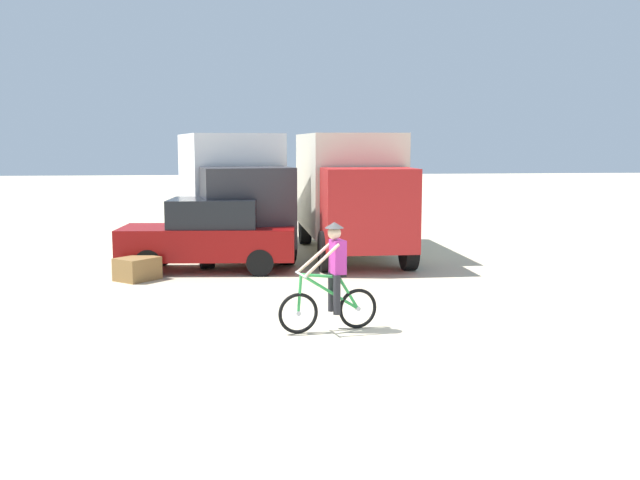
# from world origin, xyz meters

# --- Properties ---
(ground_plane) EXTENTS (120.00, 120.00, 0.00)m
(ground_plane) POSITION_xyz_m (0.00, 0.00, 0.00)
(ground_plane) COLOR beige
(box_truck_avon_van) EXTENTS (3.34, 7.02, 3.35)m
(box_truck_avon_van) POSITION_xyz_m (-1.97, 9.40, 1.87)
(box_truck_avon_van) COLOR white
(box_truck_avon_van) RESTS_ON ground
(box_truck_cream_rv) EXTENTS (2.46, 6.78, 3.35)m
(box_truck_cream_rv) POSITION_xyz_m (1.33, 8.45, 1.87)
(box_truck_cream_rv) COLOR beige
(box_truck_cream_rv) RESTS_ON ground
(sedan_parked) EXTENTS (4.34, 2.13, 1.76)m
(sedan_parked) POSITION_xyz_m (-2.46, 6.19, 0.88)
(sedan_parked) COLOR maroon
(sedan_parked) RESTS_ON ground
(cyclist_orange_shirt) EXTENTS (1.70, 0.59, 1.82)m
(cyclist_orange_shirt) POSITION_xyz_m (-0.25, 0.10, 0.85)
(cyclist_orange_shirt) COLOR black
(cyclist_orange_shirt) RESTS_ON ground
(supply_crate) EXTENTS (1.11, 1.12, 0.52)m
(supply_crate) POSITION_xyz_m (-4.07, 5.10, 0.26)
(supply_crate) COLOR olive
(supply_crate) RESTS_ON ground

